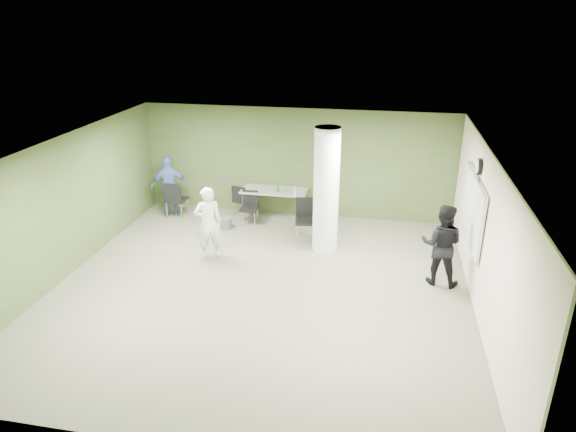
% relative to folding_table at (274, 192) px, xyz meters
% --- Properties ---
extents(floor, '(8.00, 8.00, 0.00)m').
position_rel_folding_table_xyz_m(floor, '(0.49, -3.54, -0.74)').
color(floor, '#505140').
rests_on(floor, ground).
extents(ceiling, '(8.00, 8.00, 0.00)m').
position_rel_folding_table_xyz_m(ceiling, '(0.49, -3.54, 2.06)').
color(ceiling, white).
rests_on(ceiling, wall_back).
extents(wall_back, '(8.00, 2.80, 0.02)m').
position_rel_folding_table_xyz_m(wall_back, '(0.49, 0.46, 0.66)').
color(wall_back, '#394C24').
rests_on(wall_back, floor).
extents(wall_left, '(0.02, 8.00, 2.80)m').
position_rel_folding_table_xyz_m(wall_left, '(-3.51, -3.54, 0.66)').
color(wall_left, '#394C24').
rests_on(wall_left, floor).
extents(wall_right_cream, '(0.02, 8.00, 2.80)m').
position_rel_folding_table_xyz_m(wall_right_cream, '(4.49, -3.54, 0.66)').
color(wall_right_cream, beige).
rests_on(wall_right_cream, floor).
extents(column, '(0.56, 0.56, 2.80)m').
position_rel_folding_table_xyz_m(column, '(1.49, -1.54, 0.66)').
color(column, silver).
rests_on(column, floor).
extents(whiteboard, '(0.05, 2.30, 1.30)m').
position_rel_folding_table_xyz_m(whiteboard, '(4.42, -2.34, 0.76)').
color(whiteboard, silver).
rests_on(whiteboard, wall_right_cream).
extents(wall_clock, '(0.06, 0.32, 0.32)m').
position_rel_folding_table_xyz_m(wall_clock, '(4.42, -2.34, 1.61)').
color(wall_clock, black).
rests_on(wall_clock, wall_right_cream).
extents(folding_table, '(1.67, 0.74, 1.04)m').
position_rel_folding_table_xyz_m(folding_table, '(0.00, 0.00, 0.00)').
color(folding_table, gray).
rests_on(folding_table, floor).
extents(wastebasket, '(0.26, 0.26, 0.30)m').
position_rel_folding_table_xyz_m(wastebasket, '(-1.04, -0.88, -0.59)').
color(wastebasket, '#4C4C4C').
rests_on(wastebasket, floor).
extents(chair_back_left, '(0.49, 0.49, 0.97)m').
position_rel_folding_table_xyz_m(chair_back_left, '(-2.53, -0.43, -0.17)').
color(chair_back_left, black).
rests_on(chair_back_left, floor).
extents(chair_back_right, '(0.52, 0.52, 0.84)m').
position_rel_folding_table_xyz_m(chair_back_right, '(-0.90, 0.03, -0.25)').
color(chair_back_right, black).
rests_on(chair_back_right, floor).
extents(chair_table_left, '(0.44, 0.44, 0.84)m').
position_rel_folding_table_xyz_m(chair_table_left, '(-0.56, -0.39, -0.25)').
color(chair_table_left, black).
rests_on(chair_table_left, floor).
extents(chair_table_right, '(0.56, 0.56, 0.98)m').
position_rel_folding_table_xyz_m(chair_table_right, '(0.98, -1.05, -0.16)').
color(chair_table_right, black).
rests_on(chair_table_right, floor).
extents(woman_white, '(0.70, 0.61, 1.62)m').
position_rel_folding_table_xyz_m(woman_white, '(-0.93, -2.41, 0.07)').
color(woman_white, silver).
rests_on(woman_white, floor).
extents(man_black, '(0.91, 0.77, 1.66)m').
position_rel_folding_table_xyz_m(man_black, '(3.89, -2.64, 0.09)').
color(man_black, black).
rests_on(man_black, floor).
extents(man_blue, '(1.03, 0.74, 1.62)m').
position_rel_folding_table_xyz_m(man_blue, '(-2.70, -0.30, 0.07)').
color(man_blue, '#4161A1').
rests_on(man_blue, floor).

